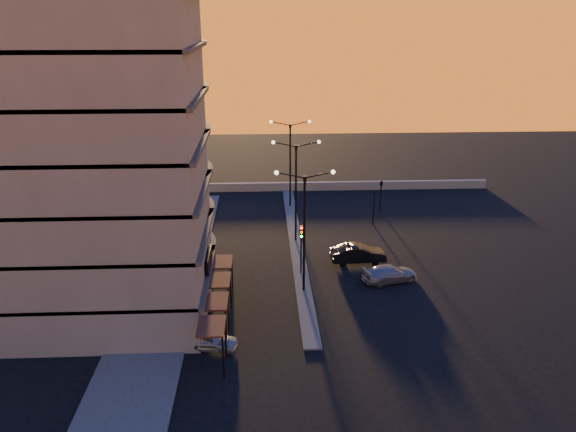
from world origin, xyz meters
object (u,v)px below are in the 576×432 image
at_px(car_wagon, 390,274).
at_px(car_sedan, 358,254).
at_px(streetlamp_mid, 296,183).
at_px(car_hatchback, 209,340).
at_px(traffic_light_main, 301,242).

bearing_deg(car_wagon, car_sedan, 12.61).
bearing_deg(streetlamp_mid, car_sedan, -44.22).
height_order(streetlamp_mid, car_wagon, streetlamp_mid).
bearing_deg(streetlamp_mid, car_hatchback, -110.40).
bearing_deg(car_sedan, streetlamp_mid, 42.44).
relative_size(car_hatchback, car_sedan, 0.77).
distance_m(traffic_light_main, car_wagon, 7.42).
height_order(traffic_light_main, car_wagon, traffic_light_main).
xyz_separation_m(traffic_light_main, car_wagon, (6.91, -1.46, -2.25)).
distance_m(car_hatchback, car_wagon, 16.09).
relative_size(traffic_light_main, car_wagon, 0.96).
distance_m(car_sedan, car_wagon, 4.19).
bearing_deg(car_hatchback, car_wagon, -44.16).
bearing_deg(car_sedan, car_hatchback, 134.29).
distance_m(car_hatchback, car_sedan, 17.07).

